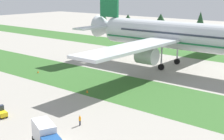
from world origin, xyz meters
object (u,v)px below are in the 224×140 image
at_px(baggage_tug, 1,112).
at_px(catering_truck, 46,136).
at_px(taxiway_marker_0, 87,91).
at_px(ground_crew_loader, 80,120).
at_px(taxiway_marker_1, 38,72).
at_px(airliner, 180,36).

relative_size(baggage_tug, catering_truck, 0.38).
height_order(baggage_tug, taxiway_marker_0, baggage_tug).
distance_m(catering_truck, taxiway_marker_0, 25.07).
bearing_deg(baggage_tug, catering_truck, 91.84).
bearing_deg(taxiway_marker_0, baggage_tug, -96.69).
xyz_separation_m(catering_truck, ground_crew_loader, (-2.07, 8.52, -1.01)).
bearing_deg(ground_crew_loader, catering_truck, 166.52).
xyz_separation_m(catering_truck, taxiway_marker_1, (-34.12, 25.24, -1.61)).
relative_size(baggage_tug, taxiway_marker_0, 4.65).
relative_size(airliner, baggage_tug, 25.64).
distance_m(taxiway_marker_0, taxiway_marker_1, 21.61).
distance_m(ground_crew_loader, taxiway_marker_0, 16.86).
relative_size(ground_crew_loader, taxiway_marker_0, 2.88).
bearing_deg(airliner, taxiway_marker_1, -43.34).
bearing_deg(catering_truck, taxiway_marker_1, -103.49).
xyz_separation_m(baggage_tug, taxiway_marker_0, (2.22, 18.90, -0.51)).
bearing_deg(taxiway_marker_0, airliner, 81.65).
bearing_deg(ground_crew_loader, baggage_tug, 87.45).
bearing_deg(taxiway_marker_1, taxiway_marker_0, -10.05).
height_order(airliner, catering_truck, airliner).
height_order(catering_truck, taxiway_marker_1, catering_truck).
bearing_deg(baggage_tug, ground_crew_loader, 126.14).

